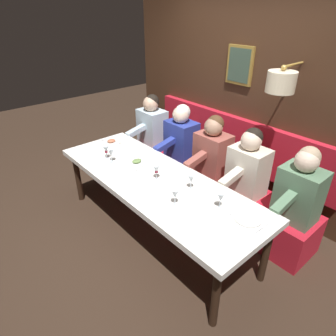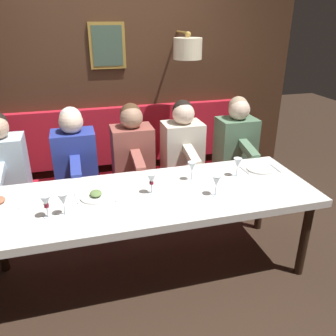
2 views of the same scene
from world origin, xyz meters
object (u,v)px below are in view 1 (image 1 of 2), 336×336
Objects in this scene: diner_nearest at (300,188)px; wine_glass_4 at (156,170)px; dining_table at (154,184)px; diner_near at (248,165)px; diner_middle at (212,149)px; wine_glass_0 at (106,150)px; diner_far at (181,136)px; wine_glass_1 at (111,153)px; diner_farthest at (152,123)px; wine_glass_3 at (221,198)px; wine_glass_5 at (191,179)px; wine_glass_2 at (175,194)px.

wine_glass_4 is (-0.87, 1.13, 0.04)m from diner_nearest.
wine_glass_4 is at bearing -63.57° from dining_table.
diner_middle is at bearing 90.00° from diner_near.
wine_glass_0 is 1.00× the size of wine_glass_4.
diner_far reaches higher than wine_glass_1.
diner_middle and diner_farthest have the same top height.
wine_glass_1 is (0.00, -0.11, 0.00)m from wine_glass_0.
diner_nearest is at bearing -25.28° from wine_glass_3.
wine_glass_5 is (0.29, -1.02, 0.00)m from wine_glass_1.
diner_farthest is at bearing 27.97° from wine_glass_1.
dining_table is 0.54m from wine_glass_2.
diner_middle is 1.00× the size of diner_farthest.
dining_table is at bearing 116.43° from wine_glass_4.
wine_glass_5 is at bearing -75.63° from wine_glass_0.
dining_table is at bearing 178.24° from diner_middle.
wine_glass_3 is at bearing -79.50° from wine_glass_1.
diner_middle reaches higher than wine_glass_5.
wine_glass_1 is at bearing 100.50° from wine_glass_3.
wine_glass_3 and wine_glass_5 have the same top height.
diner_farthest is at bearing 22.83° from wine_glass_0.
wine_glass_1 is 1.00× the size of wine_glass_3.
dining_table is 3.28× the size of diner_far.
wine_glass_4 is at bearing 127.70° from diner_nearest.
diner_middle is (0.88, -0.03, 0.14)m from dining_table.
wine_glass_0 is at bearing 101.31° from wine_glass_4.
diner_farthest reaches higher than wine_glass_1.
diner_middle and diner_far have the same top height.
diner_near reaches higher than wine_glass_1.
diner_far reaches higher than dining_table.
diner_nearest is at bearing -61.51° from wine_glass_0.
dining_table is 15.84× the size of wine_glass_5.
diner_nearest is 4.82× the size of wine_glass_0.
wine_glass_3 is (0.27, -0.30, 0.00)m from wine_glass_2.
diner_near is 4.82× the size of wine_glass_2.
wine_glass_4 is (0.16, 0.46, -0.00)m from wine_glass_2.
wine_glass_2 is at bearing -90.40° from wine_glass_1.
wine_glass_3 is (-0.76, -0.24, 0.04)m from diner_near.
dining_table is at bearing -149.05° from diner_far.
diner_far is at bearing 30.95° from dining_table.
wine_glass_1 is (-1.02, -0.54, 0.04)m from diner_farthest.
diner_middle is at bearing -90.00° from diner_farthest.
wine_glass_2 is 0.31m from wine_glass_5.
wine_glass_0 is 1.00× the size of wine_glass_5.
wine_glass_4 is 0.40m from wine_glass_5.
wine_glass_1 is 1.00× the size of wine_glass_2.
wine_glass_2 is (-1.03, -1.02, 0.04)m from diner_far.
diner_far is at bearing 90.00° from diner_nearest.
wine_glass_3 is (0.26, -1.52, 0.00)m from wine_glass_0.
wine_glass_4 is at bearing 148.96° from diner_near.
diner_nearest is 2.14m from wine_glass_0.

